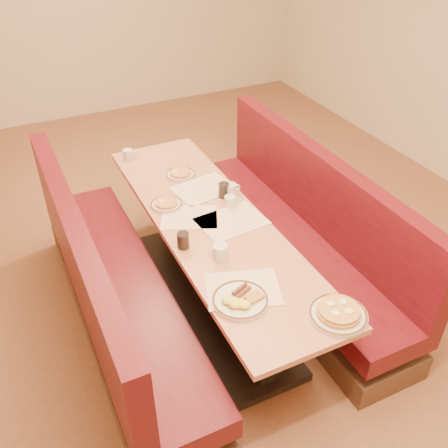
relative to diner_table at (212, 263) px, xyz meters
name	(u,v)px	position (x,y,z in m)	size (l,w,h in m)	color
ground	(213,301)	(0.00, 0.00, -0.37)	(8.00, 8.00, 0.00)	#9E6647
room_envelope	(208,42)	(0.00, 0.00, 1.56)	(6.04, 8.04, 2.82)	beige
diner_table	(212,263)	(0.00, 0.00, 0.00)	(0.70, 2.50, 0.75)	black
booth_left	(113,295)	(-0.73, 0.00, -0.01)	(0.55, 2.50, 1.05)	#4C3326
booth_right	(298,238)	(0.73, 0.00, -0.01)	(0.55, 2.50, 1.05)	#4C3326
placemat_near_left	(243,289)	(-0.12, -0.69, 0.38)	(0.42, 0.31, 0.00)	beige
placemat_near_right	(232,221)	(0.12, -0.07, 0.38)	(0.44, 0.33, 0.00)	beige
placemat_far_left	(189,217)	(-0.12, 0.10, 0.38)	(0.38, 0.28, 0.00)	beige
placemat_far_right	(204,189)	(0.12, 0.40, 0.38)	(0.42, 0.32, 0.00)	beige
pancake_plate	(338,313)	(0.24, -1.10, 0.40)	(0.31, 0.31, 0.07)	silver
eggs_plate	(240,300)	(-0.18, -0.78, 0.39)	(0.31, 0.31, 0.06)	silver
extra_plate_mid	(180,174)	(0.04, 0.66, 0.39)	(0.23, 0.23, 0.05)	silver
extra_plate_far	(166,204)	(-0.21, 0.31, 0.39)	(0.23, 0.23, 0.05)	silver
coffee_mug_a	(230,201)	(0.20, 0.10, 0.42)	(0.11, 0.08, 0.08)	silver
coffee_mug_b	(221,251)	(-0.11, -0.39, 0.43)	(0.12, 0.09, 0.10)	silver
coffee_mug_c	(231,190)	(0.26, 0.23, 0.42)	(0.13, 0.09, 0.09)	silver
coffee_mug_d	(128,154)	(-0.24, 1.10, 0.42)	(0.11, 0.08, 0.08)	silver
soda_tumbler_near	(183,240)	(-0.28, -0.19, 0.43)	(0.08, 0.08, 0.11)	black
soda_tumbler_mid	(224,190)	(0.21, 0.24, 0.43)	(0.08, 0.08, 0.11)	black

